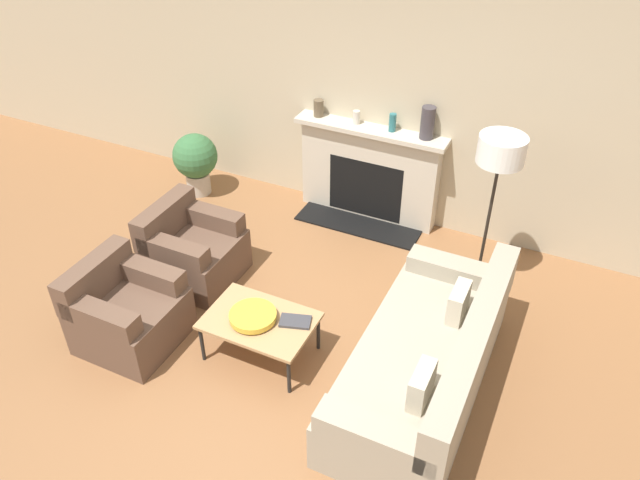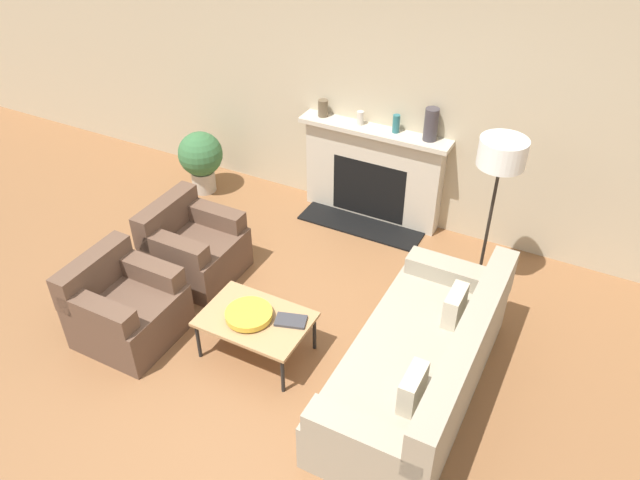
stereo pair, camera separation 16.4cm
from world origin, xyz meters
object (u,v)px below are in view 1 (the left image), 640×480
(bowl, at_px, (253,316))
(book, at_px, (295,321))
(armchair_near, at_px, (126,312))
(couch, at_px, (428,362))
(fireplace, at_px, (369,174))
(coffee_table, at_px, (260,322))
(armchair_far, at_px, (192,251))
(mantel_vase_left, at_px, (319,108))
(floor_lamp, at_px, (499,163))
(potted_plant, at_px, (195,159))
(mantel_vase_center_right, at_px, (392,123))
(mantel_vase_right, at_px, (428,123))
(mantel_vase_center_left, at_px, (356,117))

(bowl, xyz_separation_m, book, (0.33, 0.12, -0.03))
(armchair_near, bearing_deg, couch, -77.24)
(fireplace, relative_size, bowl, 4.23)
(couch, distance_m, coffee_table, 1.41)
(armchair_near, height_order, armchair_far, same)
(couch, height_order, coffee_table, couch)
(couch, xyz_separation_m, mantel_vase_left, (-2.01, 2.20, 0.87))
(couch, height_order, mantel_vase_left, mantel_vase_left)
(couch, distance_m, mantel_vase_left, 3.11)
(couch, xyz_separation_m, bowl, (-1.43, -0.26, 0.14))
(floor_lamp, distance_m, potted_plant, 3.59)
(fireplace, height_order, coffee_table, fireplace)
(mantel_vase_center_right, height_order, mantel_vase_right, mantel_vase_right)
(mantel_vase_center_right, bearing_deg, book, -88.41)
(mantel_vase_center_right, distance_m, potted_plant, 2.39)
(potted_plant, bearing_deg, fireplace, 12.17)
(couch, relative_size, book, 7.37)
(fireplace, xyz_separation_m, floor_lamp, (1.45, -0.70, 0.84))
(fireplace, relative_size, book, 5.74)
(coffee_table, bearing_deg, mantel_vase_right, 76.42)
(couch, height_order, mantel_vase_right, mantel_vase_right)
(fireplace, bearing_deg, mantel_vase_right, 1.43)
(armchair_far, xyz_separation_m, mantel_vase_right, (1.73, 1.79, 0.95))
(mantel_vase_left, distance_m, potted_plant, 1.63)
(armchair_near, bearing_deg, potted_plant, 20.60)
(mantel_vase_left, height_order, mantel_vase_center_left, mantel_vase_left)
(mantel_vase_center_left, bearing_deg, bowl, -86.82)
(armchair_far, xyz_separation_m, potted_plant, (-0.87, 1.35, 0.14))
(armchair_far, height_order, book, armchair_far)
(armchair_far, relative_size, book, 2.73)
(armchair_near, relative_size, armchair_far, 1.00)
(coffee_table, height_order, mantel_vase_center_right, mantel_vase_center_right)
(book, height_order, floor_lamp, floor_lamp)
(book, height_order, mantel_vase_left, mantel_vase_left)
(armchair_near, height_order, mantel_vase_right, mantel_vase_right)
(mantel_vase_left, bearing_deg, mantel_vase_center_right, 0.00)
(coffee_table, distance_m, mantel_vase_center_right, 2.58)
(coffee_table, distance_m, book, 0.30)
(armchair_far, distance_m, mantel_vase_center_right, 2.41)
(coffee_table, bearing_deg, floor_lamp, 49.95)
(fireplace, bearing_deg, mantel_vase_center_right, 3.77)
(coffee_table, distance_m, mantel_vase_center_left, 2.57)
(armchair_near, distance_m, floor_lamp, 3.47)
(bowl, height_order, potted_plant, potted_plant)
(armchair_near, bearing_deg, mantel_vase_right, -31.93)
(coffee_table, xyz_separation_m, mantel_vase_left, (-0.62, 2.44, 0.81))
(couch, distance_m, mantel_vase_center_left, 2.83)
(bowl, relative_size, mantel_vase_right, 1.17)
(armchair_far, bearing_deg, couch, -99.12)
(armchair_far, distance_m, mantel_vase_left, 2.06)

